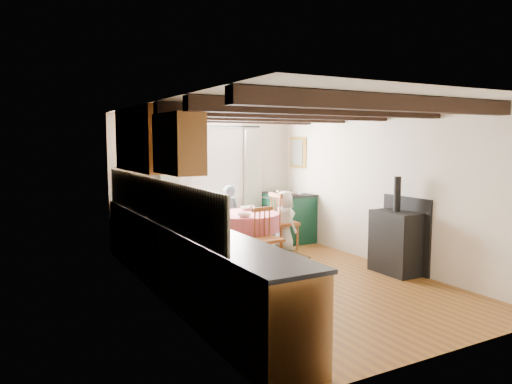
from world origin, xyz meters
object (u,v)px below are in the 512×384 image
dining_table (244,234)px  cast_iron_stove (396,225)px  chair_near (268,237)px  chair_right (284,221)px  chair_left (195,231)px  child_far (228,216)px  child_right (285,220)px  cup (251,208)px  aga_range (289,216)px

dining_table → cast_iron_stove: 2.51m
dining_table → chair_near: bearing=-89.7°
dining_table → chair_right: size_ratio=1.17×
chair_left → child_far: child_far is taller
cast_iron_stove → child_right: size_ratio=1.35×
chair_near → child_right: child_right is taller
dining_table → cup: size_ratio=12.47×
chair_near → cup: 1.11m
chair_left → aga_range: bearing=94.9°
aga_range → child_far: (-1.25, 0.08, 0.09)m
chair_left → cast_iron_stove: (2.31, -2.03, 0.21)m
child_far → cup: (0.17, -0.54, 0.20)m
chair_near → chair_left: chair_left is taller
chair_near → chair_right: chair_right is taller
chair_near → child_far: bearing=81.4°
dining_table → chair_near: 0.81m
chair_near → aga_range: (1.33, 1.49, 0.02)m
chair_near → cup: size_ratio=9.48×
child_far → aga_range: bearing=-173.9°
cast_iron_stove → child_right: (-0.62, 2.06, -0.18)m
aga_range → child_right: child_right is taller
aga_range → cast_iron_stove: bearing=-87.7°
chair_left → cast_iron_stove: size_ratio=0.71×
child_right → chair_left: bearing=87.5°
chair_left → child_right: 1.69m
child_far → cup: size_ratio=11.76×
chair_near → aga_range: aga_range is taller
aga_range → cup: size_ratio=10.63×
chair_near → child_far: size_ratio=0.81×
child_right → cup: size_ratio=10.97×
chair_left → chair_right: chair_right is taller
dining_table → chair_right: chair_right is taller
chair_left → child_right: size_ratio=0.96×
cast_iron_stove → cup: 2.54m
child_right → cup: bearing=68.1°
dining_table → child_right: (0.83, 0.03, 0.17)m
cast_iron_stove → child_right: bearing=106.7°
child_far → dining_table: bearing=93.4°
dining_table → chair_left: 0.87m
aga_range → chair_near: bearing=-131.8°
child_far → chair_near: bearing=96.7°
dining_table → chair_near: chair_near is taller
aga_range → cup: 1.21m
chair_near → aga_range: size_ratio=0.89×
dining_table → cast_iron_stove: size_ratio=0.84×
dining_table → child_right: size_ratio=1.14×
cast_iron_stove → chair_near: bearing=139.9°
aga_range → cup: (-1.08, -0.46, 0.30)m
aga_range → child_far: child_far is taller
chair_right → aga_range: size_ratio=1.00×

